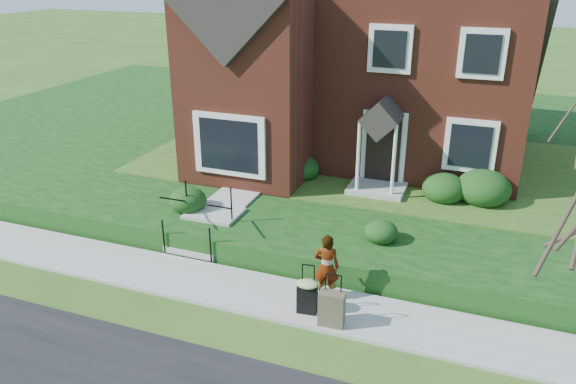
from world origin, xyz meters
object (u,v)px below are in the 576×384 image
at_px(suitcase_black, 307,294).
at_px(woman, 327,267).
at_px(front_steps, 206,226).
at_px(suitcase_olive, 332,309).

bearing_deg(suitcase_black, woman, 67.12).
xyz_separation_m(front_steps, suitcase_black, (3.50, -2.16, 0.03)).
bearing_deg(suitcase_black, front_steps, 141.94).
height_order(front_steps, suitcase_olive, front_steps).
bearing_deg(woman, suitcase_black, 64.44).
relative_size(woman, suitcase_olive, 1.35).
distance_m(front_steps, suitcase_olive, 4.75).
bearing_deg(woman, front_steps, -30.97).
bearing_deg(front_steps, woman, -21.90).
bearing_deg(suitcase_olive, suitcase_black, 154.83).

